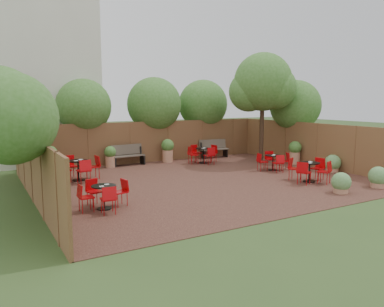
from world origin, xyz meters
TOP-DOWN VIEW (x-y plane):
  - ground at (0.00, 0.00)m, footprint 80.00×80.00m
  - courtyard_paving at (0.00, 0.00)m, footprint 12.00×10.00m
  - fence_back at (0.00, 5.00)m, footprint 12.00×0.08m
  - fence_left at (-6.00, 0.00)m, footprint 0.08×10.00m
  - fence_right at (6.00, 0.00)m, footprint 0.08×10.00m
  - neighbour_building at (-4.50, 8.00)m, footprint 5.00×4.00m
  - overhang_foliage at (-1.18, 3.46)m, footprint 15.87×10.69m
  - courtyard_tree at (4.44, 1.97)m, footprint 2.84×2.75m
  - park_bench_left at (-1.32, 4.63)m, footprint 1.59×0.62m
  - park_bench_right at (3.46, 4.63)m, footprint 1.58×0.69m
  - bistro_tables at (-0.08, 0.55)m, footprint 9.48×7.07m
  - planters at (-0.07, 3.59)m, footprint 11.01×4.19m
  - low_shrubs at (4.49, -3.01)m, footprint 3.41×3.43m

SIDE VIEW (x-z plane):
  - ground at x=0.00m, z-range 0.00..0.00m
  - courtyard_paving at x=0.00m, z-range 0.00..0.02m
  - low_shrubs at x=4.49m, z-range 0.00..0.73m
  - bistro_tables at x=-0.08m, z-range -0.01..0.89m
  - park_bench_right at x=3.46m, z-range 0.03..0.98m
  - park_bench_left at x=-1.32m, z-range 0.03..0.99m
  - planters at x=-0.07m, z-range 0.04..1.17m
  - fence_back at x=0.00m, z-range 0.00..2.00m
  - fence_left at x=-6.00m, z-range 0.00..2.00m
  - fence_right at x=6.00m, z-range 0.00..2.00m
  - overhang_foliage at x=-1.18m, z-range 1.37..4.17m
  - courtyard_tree at x=4.44m, z-range 1.11..6.32m
  - neighbour_building at x=-4.50m, z-range 0.00..8.00m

